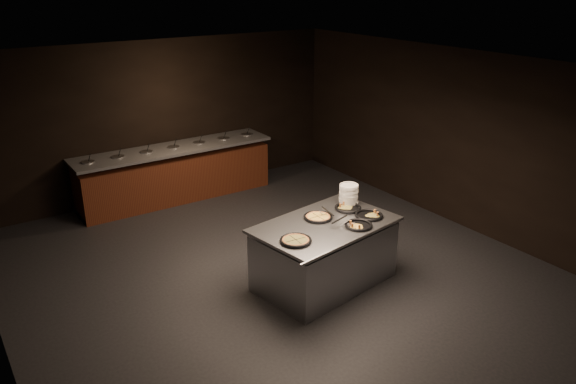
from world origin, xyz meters
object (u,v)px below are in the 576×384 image
Objects in this scene: pan_veggie_whole at (296,240)px; pan_cheese_whole at (318,217)px; plate_stack at (349,194)px; serving_counter at (324,255)px.

pan_veggie_whole and pan_cheese_whole have the same top height.
serving_counter is at bearing -152.60° from plate_stack.
pan_veggie_whole is (-0.64, -0.23, 0.49)m from serving_counter.
pan_veggie_whole is 0.78m from pan_cheese_whole.
pan_veggie_whole is at bearing -147.83° from pan_cheese_whole.
pan_cheese_whole is (0.66, 0.41, -0.00)m from pan_veggie_whole.
pan_veggie_whole is 1.02× the size of pan_cheese_whole.
serving_counter is 0.52m from pan_cheese_whole.
plate_stack is at bearing 18.41° from serving_counter.
pan_cheese_whole is at bearing 75.63° from serving_counter.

